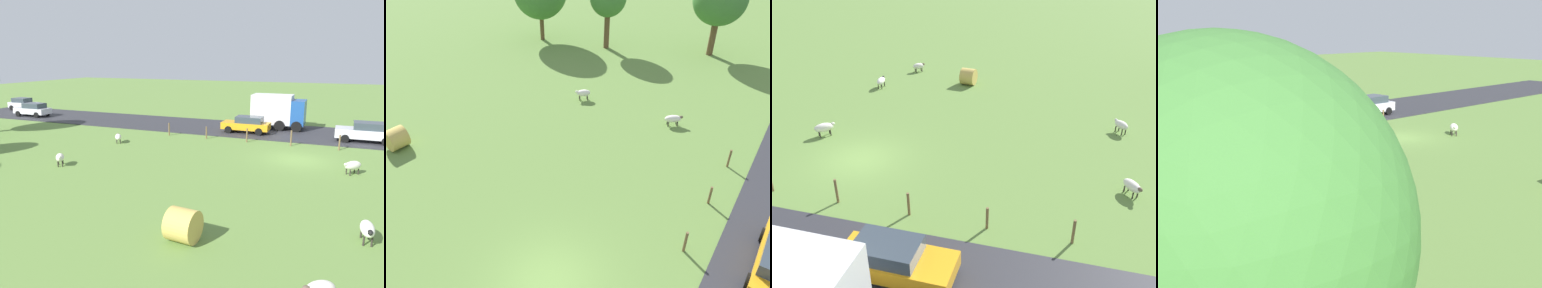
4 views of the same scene
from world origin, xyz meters
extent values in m
plane|color=olive|center=(0.00, 0.00, 0.00)|extent=(160.00, 160.00, 0.00)
ellipsoid|color=white|center=(-10.66, -3.75, 0.55)|extent=(1.20, 0.61, 0.49)
ellipsoid|color=black|center=(-11.20, -3.80, 0.66)|extent=(0.28, 0.21, 0.20)
cylinder|color=#2D2823|center=(-10.96, -3.92, 0.18)|extent=(0.07, 0.07, 0.36)
cylinder|color=#2D2823|center=(-10.99, -3.64, 0.18)|extent=(0.07, 0.07, 0.36)
cylinder|color=#2D2823|center=(-10.33, -3.85, 0.18)|extent=(0.07, 0.07, 0.36)
cylinder|color=#2D2823|center=(-10.36, -3.58, 0.18)|extent=(0.07, 0.07, 0.36)
ellipsoid|color=silver|center=(-15.12, -2.35, 0.50)|extent=(0.99, 1.06, 0.51)
ellipsoid|color=brown|center=(-15.40, -2.00, 0.62)|extent=(0.30, 0.32, 0.20)
cylinder|color=#2D2823|center=(-15.39, -2.23, 0.15)|extent=(0.07, 0.07, 0.31)
cylinder|color=#2D2823|center=(-15.17, -2.06, 0.15)|extent=(0.07, 0.07, 0.31)
cylinder|color=#2D2823|center=(-15.07, -2.64, 0.15)|extent=(0.07, 0.07, 0.31)
cylinder|color=#2D2823|center=(-14.85, -2.47, 0.15)|extent=(0.07, 0.07, 0.31)
ellipsoid|color=silver|center=(-7.12, 13.83, 0.54)|extent=(1.09, 1.01, 0.49)
ellipsoid|color=silver|center=(-7.49, 13.53, 0.65)|extent=(0.32, 0.30, 0.20)
cylinder|color=#2D2823|center=(-7.25, 13.55, 0.18)|extent=(0.07, 0.07, 0.36)
cylinder|color=#2D2823|center=(-7.42, 13.76, 0.18)|extent=(0.07, 0.07, 0.36)
cylinder|color=#2D2823|center=(-6.82, 13.90, 0.18)|extent=(0.07, 0.07, 0.36)
cylinder|color=#2D2823|center=(-6.99, 14.11, 0.18)|extent=(0.07, 0.07, 0.36)
ellipsoid|color=silver|center=(-0.32, 13.95, 0.49)|extent=(1.17, 1.03, 0.48)
ellipsoid|color=brown|center=(0.10, 14.26, 0.60)|extent=(0.32, 0.30, 0.20)
cylinder|color=#2D2823|center=(-0.15, 14.24, 0.16)|extent=(0.07, 0.07, 0.31)
cylinder|color=#2D2823|center=(0.00, 14.02, 0.16)|extent=(0.07, 0.07, 0.31)
cylinder|color=#2D2823|center=(-0.64, 13.89, 0.16)|extent=(0.07, 0.07, 0.31)
cylinder|color=#2D2823|center=(-0.49, 13.67, 0.16)|extent=(0.07, 0.07, 0.31)
ellipsoid|color=silver|center=(-2.02, -3.40, 0.55)|extent=(1.18, 1.19, 0.54)
ellipsoid|color=silver|center=(-2.40, -3.01, 0.67)|extent=(0.31, 0.31, 0.20)
cylinder|color=#2D2823|center=(-2.34, -3.28, 0.17)|extent=(0.07, 0.07, 0.35)
cylinder|color=#2D2823|center=(-2.13, -3.07, 0.17)|extent=(0.07, 0.07, 0.35)
cylinder|color=#2D2823|center=(-1.90, -3.73, 0.17)|extent=(0.07, 0.07, 0.35)
cylinder|color=#2D2823|center=(-1.69, -3.53, 0.17)|extent=(0.07, 0.07, 0.35)
cylinder|color=tan|center=(-13.17, 2.63, 0.64)|extent=(1.39, 1.22, 1.29)
cylinder|color=brown|center=(3.90, 0.92, 0.62)|extent=(0.12, 0.12, 1.23)
cylinder|color=brown|center=(3.90, 4.43, 0.57)|extent=(0.12, 0.12, 1.13)
cylinder|color=brown|center=(3.90, 7.94, 0.52)|extent=(0.12, 0.12, 1.04)
cylinder|color=brown|center=(3.90, 11.44, 0.56)|extent=(0.12, 0.12, 1.12)
cube|color=orange|center=(7.47, 5.43, 0.68)|extent=(1.76, 4.26, 0.61)
cube|color=#333D47|center=(7.47, 5.11, 1.27)|extent=(1.55, 2.34, 0.56)
cylinder|color=black|center=(6.59, 6.81, 0.38)|extent=(0.22, 0.64, 0.64)
cylinder|color=black|center=(6.59, 4.04, 0.38)|extent=(0.22, 0.64, 0.64)
cylinder|color=black|center=(8.35, 4.04, 0.38)|extent=(0.22, 0.64, 0.64)
camera|label=1|loc=(-24.64, -2.43, 6.74)|focal=34.15mm
camera|label=2|loc=(5.89, -6.99, 12.93)|focal=35.06mm
camera|label=3|loc=(17.73, 10.73, 11.41)|focal=39.41mm
camera|label=4|loc=(-23.70, 25.97, 7.47)|focal=50.06mm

